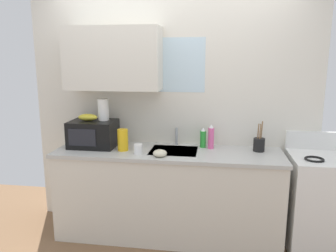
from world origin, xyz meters
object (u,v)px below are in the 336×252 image
object	(u,v)px
dish_soap_bottle_green	(203,138)
dish_soap_bottle_pink	(211,137)
small_bowl	(160,153)
microwave	(93,134)
banana_bunch	(88,117)
utensil_crock	(259,144)
cereal_canister	(123,140)
stove_range	(320,202)
mug_white	(138,149)
paper_towel_roll	(103,110)

from	to	relation	value
dish_soap_bottle_green	dish_soap_bottle_pink	distance (m)	0.09
small_bowl	microwave	bearing A→B (deg)	161.37
banana_bunch	utensil_crock	bearing A→B (deg)	2.33
microwave	cereal_canister	world-z (taller)	microwave
microwave	utensil_crock	world-z (taller)	utensil_crock
cereal_canister	utensil_crock	xyz separation A→B (m)	(1.32, 0.17, -0.04)
banana_bunch	small_bowl	xyz separation A→B (m)	(0.79, -0.25, -0.27)
dish_soap_bottle_pink	utensil_crock	world-z (taller)	utensil_crock
stove_range	mug_white	bearing A→B (deg)	-175.25
utensil_crock	banana_bunch	bearing A→B (deg)	-177.67
microwave	banana_bunch	size ratio (longest dim) A/B	2.30
banana_bunch	dish_soap_bottle_pink	size ratio (longest dim) A/B	0.81
paper_towel_roll	cereal_canister	size ratio (longest dim) A/B	1.03
utensil_crock	dish_soap_bottle_green	bearing A→B (deg)	173.20
paper_towel_roll	dish_soap_bottle_pink	distance (m)	1.13
utensil_crock	small_bowl	world-z (taller)	utensil_crock
banana_bunch	dish_soap_bottle_pink	world-z (taller)	banana_bunch
dish_soap_bottle_pink	utensil_crock	size ratio (longest dim) A/B	0.82
utensil_crock	small_bowl	size ratio (longest dim) A/B	2.29
stove_range	dish_soap_bottle_pink	size ratio (longest dim) A/B	4.39
utensil_crock	dish_soap_bottle_pink	bearing A→B (deg)	176.04
microwave	paper_towel_roll	world-z (taller)	paper_towel_roll
paper_towel_roll	banana_bunch	bearing A→B (deg)	-161.57
paper_towel_roll	mug_white	distance (m)	0.58
banana_bunch	paper_towel_roll	xyz separation A→B (m)	(0.15, 0.05, 0.08)
paper_towel_roll	cereal_canister	xyz separation A→B (m)	(0.24, -0.15, -0.27)
microwave	stove_range	bearing A→B (deg)	-1.15
stove_range	cereal_canister	size ratio (longest dim) A/B	5.06
stove_range	small_bowl	xyz separation A→B (m)	(-1.51, -0.20, 0.47)
mug_white	small_bowl	bearing A→B (deg)	-15.26
dish_soap_bottle_pink	small_bowl	size ratio (longest dim) A/B	1.89
dish_soap_bottle_green	utensil_crock	world-z (taller)	utensil_crock
dish_soap_bottle_pink	cereal_canister	size ratio (longest dim) A/B	1.15
stove_range	utensil_crock	world-z (taller)	utensil_crock
paper_towel_roll	utensil_crock	distance (m)	1.60
utensil_crock	small_bowl	bearing A→B (deg)	-160.99
dish_soap_bottle_green	banana_bunch	bearing A→B (deg)	-173.39
dish_soap_bottle_green	utensil_crock	xyz separation A→B (m)	(0.55, -0.07, -0.02)
dish_soap_bottle_pink	utensil_crock	xyz separation A→B (m)	(0.47, -0.03, -0.04)
dish_soap_bottle_green	mug_white	bearing A→B (deg)	-151.54
banana_bunch	dish_soap_bottle_green	world-z (taller)	banana_bunch
stove_range	paper_towel_roll	xyz separation A→B (m)	(-2.14, 0.10, 0.82)
stove_range	paper_towel_roll	world-z (taller)	paper_towel_roll
stove_range	banana_bunch	bearing A→B (deg)	178.84
microwave	dish_soap_bottle_pink	size ratio (longest dim) A/B	1.87
paper_towel_roll	cereal_canister	world-z (taller)	paper_towel_roll
dish_soap_bottle_pink	cereal_canister	bearing A→B (deg)	-166.72
cereal_canister	mug_white	world-z (taller)	cereal_canister
dish_soap_bottle_green	small_bowl	world-z (taller)	dish_soap_bottle_green
stove_range	dish_soap_bottle_green	size ratio (longest dim) A/B	5.27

